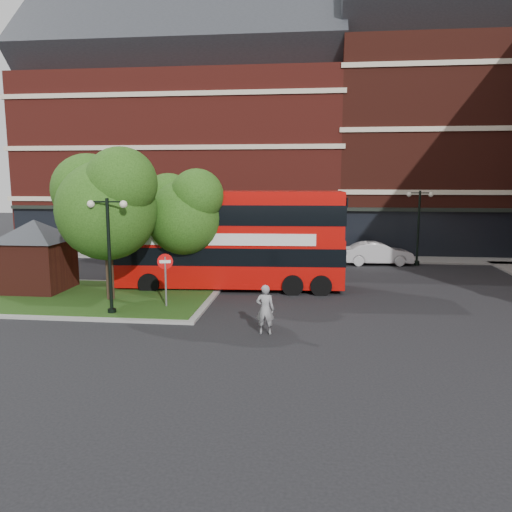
# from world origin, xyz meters

# --- Properties ---
(ground) EXTENTS (120.00, 120.00, 0.00)m
(ground) POSITION_xyz_m (0.00, 0.00, 0.00)
(ground) COLOR black
(ground) RESTS_ON ground
(pavement_far) EXTENTS (44.00, 3.00, 0.12)m
(pavement_far) POSITION_xyz_m (0.00, 16.50, 0.06)
(pavement_far) COLOR slate
(pavement_far) RESTS_ON ground
(terrace_far_left) EXTENTS (26.00, 12.00, 14.00)m
(terrace_far_left) POSITION_xyz_m (-8.00, 24.00, 7.00)
(terrace_far_left) COLOR maroon
(terrace_far_left) RESTS_ON ground
(terrace_far_right) EXTENTS (18.00, 12.00, 16.00)m
(terrace_far_right) POSITION_xyz_m (14.00, 24.00, 8.00)
(terrace_far_right) COLOR #471911
(terrace_far_right) RESTS_ON ground
(traffic_island) EXTENTS (12.60, 7.60, 0.15)m
(traffic_island) POSITION_xyz_m (-8.00, 3.00, 0.07)
(traffic_island) COLOR gray
(traffic_island) RESTS_ON ground
(kiosk) EXTENTS (6.51, 6.51, 3.60)m
(kiosk) POSITION_xyz_m (-11.00, 4.00, 2.32)
(kiosk) COLOR #471911
(kiosk) RESTS_ON traffic_island
(tree_island_west) EXTENTS (5.40, 4.71, 7.21)m
(tree_island_west) POSITION_xyz_m (-6.60, 2.58, 4.79)
(tree_island_west) COLOR #2D2116
(tree_island_west) RESTS_ON ground
(tree_island_east) EXTENTS (4.46, 3.90, 6.29)m
(tree_island_east) POSITION_xyz_m (-3.58, 5.06, 4.24)
(tree_island_east) COLOR #2D2116
(tree_island_east) RESTS_ON ground
(lamp_island) EXTENTS (1.72, 0.36, 5.00)m
(lamp_island) POSITION_xyz_m (-5.50, 0.20, 2.83)
(lamp_island) COLOR black
(lamp_island) RESTS_ON ground
(lamp_far_left) EXTENTS (1.72, 0.36, 5.00)m
(lamp_far_left) POSITION_xyz_m (2.00, 14.50, 2.83)
(lamp_far_left) COLOR black
(lamp_far_left) RESTS_ON ground
(lamp_far_right) EXTENTS (1.72, 0.36, 5.00)m
(lamp_far_right) POSITION_xyz_m (10.00, 14.50, 2.83)
(lamp_far_right) COLOR black
(lamp_far_right) RESTS_ON ground
(bus) EXTENTS (11.95, 3.31, 4.51)m
(bus) POSITION_xyz_m (-1.36, 6.04, 2.96)
(bus) COLOR #B10A07
(bus) RESTS_ON ground
(woman) EXTENTS (0.70, 0.47, 1.89)m
(woman) POSITION_xyz_m (1.23, -1.57, 0.95)
(woman) COLOR gray
(woman) RESTS_ON ground
(car_silver) EXTENTS (4.04, 1.92, 1.33)m
(car_silver) POSITION_xyz_m (0.19, 15.67, 0.67)
(car_silver) COLOR silver
(car_silver) RESTS_ON ground
(car_white) EXTENTS (4.80, 2.08, 1.53)m
(car_white) POSITION_xyz_m (7.39, 14.50, 0.77)
(car_white) COLOR silver
(car_white) RESTS_ON ground
(no_entry_sign) EXTENTS (0.69, 0.21, 2.51)m
(no_entry_sign) POSITION_xyz_m (-3.50, 1.50, 1.79)
(no_entry_sign) COLOR slate
(no_entry_sign) RESTS_ON ground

